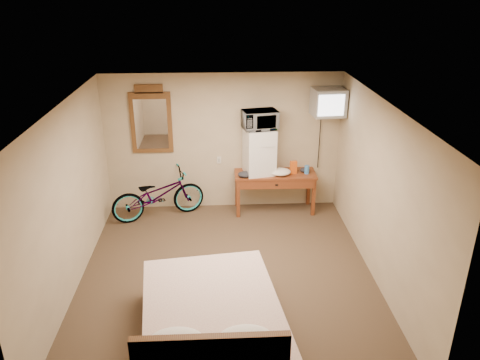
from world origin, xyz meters
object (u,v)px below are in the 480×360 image
Objects in this scene: crt_television at (328,102)px; mini_fridge at (259,151)px; bicycle at (158,195)px; microwave at (260,120)px; wall_mirror at (151,120)px; bed at (212,323)px; blue_cup at (307,170)px; desk at (275,179)px.

mini_fridge is at bearing 178.10° from crt_television.
mini_fridge is 0.49× the size of bicycle.
microwave reaches higher than bicycle.
bed is (1.04, -3.65, -1.40)m from wall_mirror.
blue_cup is 0.24× the size of crt_television.
microwave is at bearing -6.47° from wall_mirror.
wall_mirror reaches higher than crt_television.
mini_fridge is at bearing -134.88° from microwave.
bed is at bearing -115.04° from microwave.
bicycle is (-1.80, -0.17, -1.30)m from microwave.
mini_fridge is 3.64m from bed.
crt_television is 0.28× the size of bed.
wall_mirror is (-2.17, 0.27, 1.05)m from desk.
mini_fridge reaches higher than blue_cup.
crt_television is 3.07m from wall_mirror.
wall_mirror reaches higher than microwave.
mini_fridge is 1.97m from wall_mirror.
bed is at bearing 176.40° from bicycle.
microwave is 1.25m from blue_cup.
microwave is 0.48× the size of wall_mirror.
bicycle is (-2.65, -0.09, -0.39)m from blue_cup.
desk is 0.60m from mini_fridge.
blue_cup is 3.79m from bed.
mini_fridge is 5.51× the size of blue_cup.
crt_television is at bearing 7.84° from blue_cup.
crt_television reaches higher than blue_cup.
desk is at bearing -178.49° from crt_television.
desk is at bearing 178.03° from blue_cup.
crt_television is at bearing 59.44° from bed.
microwave is 3.82m from bed.
blue_cup is (0.85, -0.08, -0.91)m from microwave.
blue_cup is 1.25m from crt_television.
mini_fridge is 0.37× the size of bed.
bed is at bearing -103.88° from mini_fridge.
blue_cup is at bearing -107.98° from bicycle.
mini_fridge is 1.45m from crt_television.
desk is 1.64m from crt_television.
bed reaches higher than bicycle.
desk is 1.78× the size of mini_fridge.
mini_fridge is 1.95m from bicycle.
blue_cup is at bearing -172.16° from crt_television.
bed is (-1.70, -3.35, -0.53)m from blue_cup.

